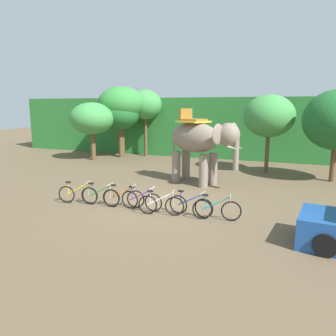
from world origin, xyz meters
name	(u,v)px	position (x,y,z in m)	size (l,w,h in m)	color
ground_plane	(160,204)	(0.00, 0.00, 0.00)	(80.00, 80.00, 0.00)	brown
foliage_hedge	(232,126)	(0.00, 14.99, 2.25)	(36.00, 6.00, 4.51)	#28702D
tree_center	(92,119)	(-8.80, 8.33, 2.99)	(3.14, 3.14, 4.15)	brown
tree_left	(120,115)	(-7.52, 10.14, 3.23)	(2.90, 2.90, 4.38)	brown
tree_far_left	(121,104)	(-7.50, 10.36, 4.05)	(3.48, 3.48, 5.33)	brown
tree_center_left	(145,105)	(-6.03, 11.45, 3.95)	(2.52, 2.52, 5.10)	brown
tree_right	(269,116)	(3.41, 8.14, 3.32)	(2.95, 2.95, 4.55)	brown
elephant	(200,141)	(0.51, 3.90, 2.20)	(4.19, 2.90, 3.78)	gray
bike_yellow	(78,194)	(-3.14, -1.18, 0.39)	(1.69, 0.53, 0.92)	black
bike_green	(100,196)	(-2.13, -1.09, 0.39)	(1.71, 0.52, 0.92)	black
bike_orange	(123,198)	(-1.18, -0.94, 0.39)	(1.69, 0.52, 0.92)	black
bike_purple	(141,200)	(-0.36, -1.01, 0.39)	(1.71, 0.52, 0.92)	black
bike_white	(161,205)	(0.55, -1.25, 0.39)	(1.69, 0.52, 0.92)	black
bike_blue	(191,205)	(1.59, -0.94, 0.39)	(1.71, 0.52, 0.92)	black
bike_teal	(216,209)	(2.56, -1.06, 0.39)	(1.69, 0.52, 0.92)	black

